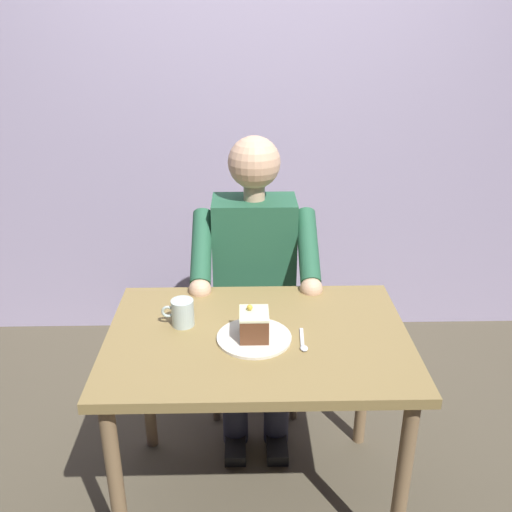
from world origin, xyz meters
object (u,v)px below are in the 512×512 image
(dining_table, at_px, (258,358))
(dessert_spoon, at_px, (303,343))
(seated_person, at_px, (255,280))
(coffee_cup, at_px, (182,312))
(chair, at_px, (254,298))
(cake_slice, at_px, (254,324))

(dining_table, relative_size, dessert_spoon, 7.25)
(seated_person, relative_size, coffee_cup, 11.34)
(chair, height_order, seated_person, seated_person)
(cake_slice, bearing_deg, seated_person, -91.33)
(cake_slice, bearing_deg, dining_table, -114.79)
(cake_slice, bearing_deg, chair, -91.03)
(cake_slice, height_order, dessert_spoon, cake_slice)
(coffee_cup, bearing_deg, dining_table, 164.96)
(dining_table, bearing_deg, chair, -90.00)
(seated_person, distance_m, cake_slice, 0.59)
(seated_person, height_order, coffee_cup, seated_person)
(dining_table, relative_size, cake_slice, 9.09)
(seated_person, xyz_separation_m, cake_slice, (0.01, 0.57, 0.12))
(cake_slice, distance_m, coffee_cup, 0.27)
(coffee_cup, bearing_deg, cake_slice, 158.26)
(chair, distance_m, seated_person, 0.25)
(chair, bearing_deg, cake_slice, 88.97)
(seated_person, bearing_deg, cake_slice, 88.67)
(chair, bearing_deg, coffee_cup, 67.72)
(seated_person, height_order, dessert_spoon, seated_person)
(seated_person, xyz_separation_m, coffee_cup, (0.26, 0.47, 0.11))
(seated_person, relative_size, cake_slice, 11.37)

